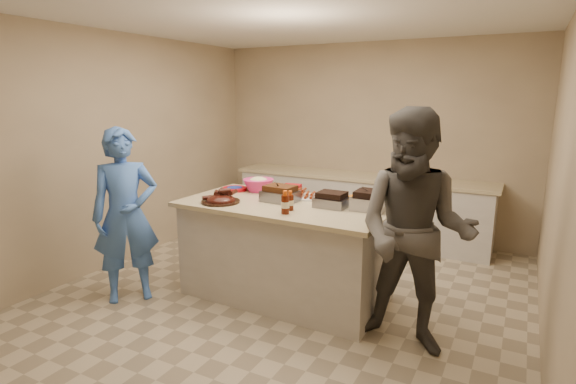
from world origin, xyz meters
The scene contains 20 objects.
room centered at (0.00, 0.00, 0.00)m, with size 4.50×5.00×2.70m, color tan, non-canonical shape.
back_counter centered at (0.00, 2.20, 0.45)m, with size 3.60×0.64×0.90m, color beige, non-canonical shape.
island centered at (-0.01, 0.06, 0.00)m, with size 2.04×1.07×0.96m, color beige, non-canonical shape.
rib_platter centered at (-0.58, -0.22, 0.96)m, with size 0.38×0.38×0.15m, color #3E120B, non-canonical shape.
pulled_pork_tray centered at (-0.10, 0.10, 0.96)m, with size 0.34×0.26×0.10m, color #47230F.
brisket_tray centered at (0.44, 0.13, 0.96)m, with size 0.29×0.25×0.09m, color black.
roasting_pan centered at (0.78, 0.20, 0.96)m, with size 0.30×0.30×0.12m, color gray.
coleslaw_bowl centered at (-0.53, 0.39, 0.96)m, with size 0.33×0.33×0.23m, color #D42776, non-canonical shape.
sausage_plate centered at (0.08, 0.35, 0.96)m, with size 0.32×0.32×0.05m, color silver.
mac_cheese_dish centered at (0.65, 0.34, 0.96)m, with size 0.28×0.20×0.07m, color orange.
bbq_bottle_a centered at (0.15, -0.17, 0.96)m, with size 0.06×0.06×0.18m, color #431206.
bbq_bottle_b centered at (0.17, -0.30, 0.96)m, with size 0.07×0.07×0.21m, color #431206.
mustard_bottle centered at (-0.27, 0.20, 0.96)m, with size 0.04×0.04×0.12m, color #DDB900.
sauce_bowl centered at (-0.11, 0.23, 0.96)m, with size 0.13×0.04×0.13m, color silver.
plate_stack_large centered at (-0.79, 0.31, 0.96)m, with size 0.27×0.27×0.03m, color #9C080F.
plate_stack_small centered at (-0.77, 0.10, 0.96)m, with size 0.19×0.19×0.03m, color #9C080F.
plastic_cup centered at (-0.69, 0.47, 0.96)m, with size 0.09×0.08×0.09m, color #9A440D.
basket_stack centered at (-0.17, 0.49, 0.96)m, with size 0.18×0.14×0.09m, color #9C080F.
guest_blue centered at (-1.36, -0.71, 0.00)m, with size 0.62×1.70×0.41m, color #406DC6.
guest_gray centered at (1.30, -0.30, 0.00)m, with size 0.93×1.91×0.72m, color #54504B.
Camera 1 is at (1.99, -3.67, 2.00)m, focal length 28.00 mm.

